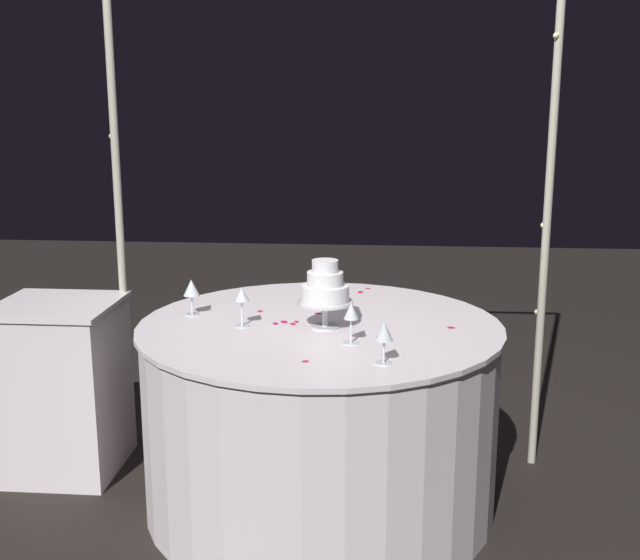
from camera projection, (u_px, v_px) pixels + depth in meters
The scene contains 19 objects.
ground_plane at pixel (320, 500), 3.32m from camera, with size 12.00×12.00×0.00m, color black.
decorative_arch at pixel (328, 120), 3.40m from camera, with size 1.96×0.06×2.44m.
main_table at pixel (320, 414), 3.24m from camera, with size 1.46×1.46×0.77m.
side_table at pixel (61, 387), 3.54m from camera, with size 0.52×0.52×0.78m.
tiered_cake at pixel (325, 289), 3.06m from camera, with size 0.22×0.22×0.27m.
wine_glass_0 at pixel (384, 333), 2.65m from camera, with size 0.06×0.06×0.15m.
wine_glass_1 at pixel (191, 289), 3.26m from camera, with size 0.07×0.07×0.15m.
wine_glass_2 at pixel (351, 314), 2.87m from camera, with size 0.06×0.06×0.16m.
wine_glass_3 at pixel (242, 297), 3.09m from camera, with size 0.06×0.06×0.16m.
rose_petal_0 at pixel (368, 289), 3.73m from camera, with size 0.02×0.02×0.00m, color #C61951.
rose_petal_1 at pixel (293, 324), 3.14m from camera, with size 0.03×0.02×0.00m, color #C61951.
rose_petal_2 at pixel (284, 322), 3.17m from camera, with size 0.04×0.03×0.00m, color #C61951.
rose_petal_3 at pixel (296, 322), 3.17m from camera, with size 0.03×0.02×0.00m, color #C61951.
rose_petal_4 at pixel (318, 313), 3.30m from camera, with size 0.03×0.02×0.00m, color #C61951.
rose_petal_5 at pixel (275, 323), 3.15m from camera, with size 0.03×0.02×0.00m, color #C61951.
rose_petal_6 at pixel (305, 361), 2.69m from camera, with size 0.03×0.02×0.00m, color #C61951.
rose_petal_7 at pixel (451, 328), 3.09m from camera, with size 0.03×0.02×0.00m, color #C61951.
rose_petal_8 at pixel (260, 311), 3.33m from camera, with size 0.03×0.02×0.00m, color #C61951.
rose_petal_9 at pixel (360, 292), 3.66m from camera, with size 0.04×0.03×0.00m, color #C61951.
Camera 1 is at (0.25, -3.02, 1.65)m, focal length 44.27 mm.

